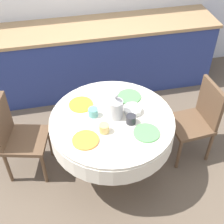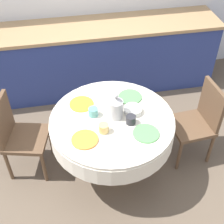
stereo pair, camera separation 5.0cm
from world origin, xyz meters
TOP-DOWN VIEW (x-y plane):
  - ground_plane at (0.00, 0.00)m, footprint 12.00×12.00m
  - kitchen_counter at (0.00, 1.46)m, footprint 3.24×0.64m
  - dining_table at (0.00, 0.00)m, footprint 1.14×1.14m
  - chair_left at (0.91, 0.08)m, footprint 0.43×0.43m
  - chair_right at (-0.88, 0.22)m, footprint 0.48×0.48m
  - plate_near_left at (-0.27, -0.22)m, footprint 0.23×0.23m
  - cup_near_left at (-0.10, -0.14)m, footprint 0.09×0.09m
  - plate_near_right at (0.25, -0.24)m, footprint 0.23×0.23m
  - cup_near_right at (0.15, -0.09)m, footprint 0.09×0.09m
  - plate_far_left at (-0.25, 0.24)m, footprint 0.23×0.23m
  - cup_far_left at (-0.16, 0.08)m, footprint 0.09×0.09m
  - plate_far_right at (0.23, 0.26)m, footprint 0.23×0.23m
  - cup_far_right at (0.07, 0.16)m, footprint 0.09×0.09m
  - coffee_carafe at (0.04, 0.02)m, footprint 0.13×0.13m
  - fruit_bowl at (0.20, 0.05)m, footprint 0.17×0.17m

SIDE VIEW (x-z plane):
  - ground_plane at x=0.00m, z-range 0.00..0.00m
  - kitchen_counter at x=0.00m, z-range 0.00..0.90m
  - chair_left at x=0.91m, z-range 0.05..0.92m
  - chair_right at x=-0.88m, z-range 0.05..0.92m
  - dining_table at x=0.00m, z-range 0.24..0.96m
  - plate_near_left at x=-0.27m, z-range 0.73..0.74m
  - plate_near_right at x=0.25m, z-range 0.73..0.74m
  - plate_far_left at x=-0.25m, z-range 0.73..0.74m
  - plate_far_right at x=0.23m, z-range 0.73..0.74m
  - fruit_bowl at x=0.20m, z-range 0.73..0.78m
  - cup_near_left at x=-0.10m, z-range 0.73..0.81m
  - cup_near_right at x=0.15m, z-range 0.73..0.81m
  - cup_far_left at x=-0.16m, z-range 0.73..0.81m
  - cup_far_right at x=0.07m, z-range 0.73..0.81m
  - coffee_carafe at x=0.04m, z-range 0.71..0.97m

